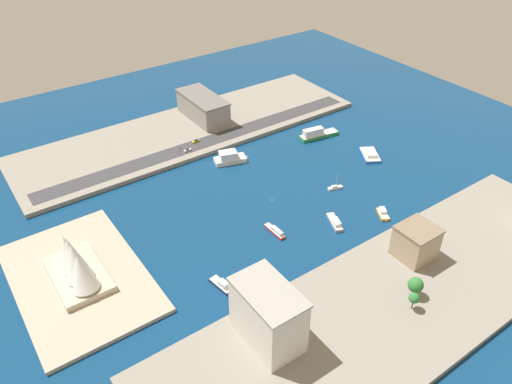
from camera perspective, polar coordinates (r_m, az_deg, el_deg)
The scene contains 21 objects.
ground_plane at distance 282.95m, azimuth 1.84°, elevation -0.62°, with size 440.00×440.00×0.00m, color navy.
quay_west at distance 232.67m, azimuth 16.24°, elevation -11.66°, with size 70.00×240.00×2.71m, color gray.
quay_east at distance 350.88m, azimuth -7.51°, elevation 7.05°, with size 70.00×240.00×2.71m, color gray.
peninsula_point at distance 246.76m, azimuth -19.60°, elevation -9.30°, with size 85.49×55.16×2.00m, color #A89E89.
road_strip at distance 332.65m, azimuth -5.64°, elevation 5.79°, with size 12.94×228.00×0.15m, color #38383D.
tugboat_red at distance 257.59m, azimuth 2.22°, elevation -4.49°, with size 15.42×3.63×3.40m.
ferry_white_commuter at distance 313.37m, azimuth -3.03°, elevation 3.94°, with size 14.02×22.52×7.49m.
yacht_sleek_gray at distance 266.15m, azimuth 9.04°, elevation -3.42°, with size 16.27×9.55×3.81m.
catamaran_blue at distance 327.77m, azimuth 12.96°, elevation 4.20°, with size 20.95×17.85×3.74m.
water_taxi_orange at distance 277.59m, azimuth 14.34°, elevation -2.38°, with size 11.49×9.05×3.52m.
ferry_green_doubledeck at distance 342.91m, azimuth 7.00°, elevation 6.62°, with size 11.67×29.95×7.21m.
patrol_launch_navy at distance 230.13m, azimuth -3.97°, elevation -10.54°, with size 14.28×6.20×3.97m.
sailboat_small_white at distance 292.89m, azimuth 9.09°, elevation 0.52°, with size 4.74×9.83×10.24m.
carpark_squat_concrete at distance 359.93m, azimuth -6.09°, elevation 9.66°, with size 44.30×20.20×16.63m.
apartment_midrise_tan at distance 247.77m, azimuth 17.85°, elevation -5.48°, with size 16.86×17.73×16.69m.
hotel_broad_white at distance 198.36m, azimuth 1.39°, elevation -13.91°, with size 30.01×18.39×26.61m.
van_white at distance 322.85m, azimuth -7.86°, elevation 4.80°, with size 2.11×4.56×1.57m.
taxi_yellow_cab at distance 332.30m, azimuth -6.91°, elevation 5.83°, with size 1.92×5.18×1.65m.
traffic_light_waterfront at distance 315.71m, azimuth -8.64°, elevation 4.68°, with size 0.36×0.36×6.50m.
opera_landmark at distance 238.83m, azimuth -19.94°, elevation -7.80°, with size 37.38×22.48×21.90m.
park_tree_cluster at distance 228.07m, azimuth 17.80°, elevation -10.45°, with size 10.47×12.29×9.72m.
Camera 1 is at (-181.64, 138.97, 166.60)m, focal length 34.89 mm.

